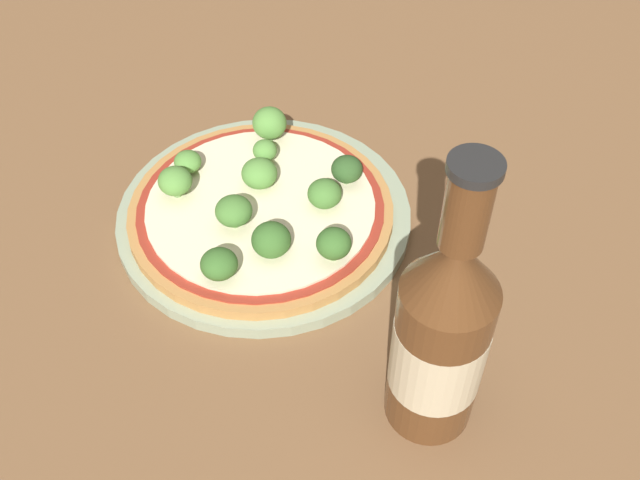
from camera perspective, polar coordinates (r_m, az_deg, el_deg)
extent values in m
plane|color=brown|center=(0.71, -2.34, 2.86)|extent=(3.00, 3.00, 0.00)
cylinder|color=#93A384|center=(0.69, -4.26, 1.89)|extent=(0.27, 0.27, 0.01)
cylinder|color=#B77F42|center=(0.68, -4.51, 2.21)|extent=(0.24, 0.24, 0.01)
cylinder|color=maroon|center=(0.68, -4.54, 2.55)|extent=(0.22, 0.22, 0.00)
cylinder|color=beige|center=(0.68, -4.55, 2.63)|extent=(0.21, 0.21, 0.00)
cylinder|color=#6B8E51|center=(0.66, -6.50, 1.45)|extent=(0.01, 0.01, 0.01)
ellipsoid|color=#477A33|center=(0.65, -6.59, 2.23)|extent=(0.03, 0.03, 0.02)
cylinder|color=#6B8E51|center=(0.62, -7.60, -2.47)|extent=(0.01, 0.01, 0.01)
ellipsoid|color=#386628|center=(0.61, -7.70, -1.82)|extent=(0.03, 0.03, 0.02)
cylinder|color=#6B8E51|center=(0.69, -10.84, 3.70)|extent=(0.01, 0.01, 0.01)
ellipsoid|color=#568E3D|center=(0.68, -10.99, 4.45)|extent=(0.03, 0.03, 0.02)
cylinder|color=#6B8E51|center=(0.69, -4.59, 4.43)|extent=(0.01, 0.01, 0.01)
ellipsoid|color=#568E3D|center=(0.68, -4.64, 5.09)|extent=(0.03, 0.03, 0.03)
cylinder|color=#6B8E51|center=(0.74, -3.81, 8.02)|extent=(0.01, 0.01, 0.01)
ellipsoid|color=#568E3D|center=(0.73, -3.87, 8.89)|extent=(0.03, 0.03, 0.03)
cylinder|color=#6B8E51|center=(0.67, 0.34, 2.91)|extent=(0.01, 0.01, 0.01)
ellipsoid|color=#477A33|center=(0.66, 0.35, 3.55)|extent=(0.03, 0.03, 0.02)
cylinder|color=#6B8E51|center=(0.71, -9.96, 5.40)|extent=(0.01, 0.01, 0.01)
ellipsoid|color=#568E3D|center=(0.71, -10.05, 5.91)|extent=(0.03, 0.03, 0.02)
cylinder|color=#6B8E51|center=(0.63, -3.69, -0.69)|extent=(0.01, 0.01, 0.01)
ellipsoid|color=#386628|center=(0.62, -3.74, 0.01)|extent=(0.03, 0.03, 0.03)
cylinder|color=#6B8E51|center=(0.71, -4.18, 6.22)|extent=(0.01, 0.01, 0.01)
ellipsoid|color=#568E3D|center=(0.71, -4.23, 6.84)|extent=(0.02, 0.02, 0.02)
cylinder|color=#6B8E51|center=(0.63, 1.44, -0.92)|extent=(0.01, 0.01, 0.01)
ellipsoid|color=#386628|center=(0.62, 1.46, -0.14)|extent=(0.03, 0.03, 0.03)
cylinder|color=#6B8E51|center=(0.69, 2.04, 4.73)|extent=(0.01, 0.01, 0.01)
ellipsoid|color=#2D5123|center=(0.68, 2.06, 5.42)|extent=(0.03, 0.03, 0.02)
cylinder|color=#563319|center=(0.52, 8.94, -8.62)|extent=(0.06, 0.06, 0.14)
cylinder|color=#C6B793|center=(0.52, 8.97, -8.44)|extent=(0.06, 0.06, 0.06)
cone|color=#563319|center=(0.45, 10.26, -2.10)|extent=(0.06, 0.06, 0.04)
cylinder|color=#563319|center=(0.42, 11.15, 2.34)|extent=(0.03, 0.03, 0.06)
cylinder|color=black|center=(0.40, 11.79, 5.50)|extent=(0.03, 0.03, 0.01)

